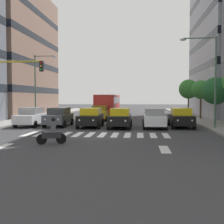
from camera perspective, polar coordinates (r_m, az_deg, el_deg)
The scene contains 20 objects.
ground_plane at distance 20.86m, azimuth -3.12°, elevation -4.48°, with size 180.00×180.00×0.00m, color #38383A.
building_right_block_0 at distance 47.03m, azimuth -19.51°, elevation 10.97°, with size 9.42×19.42×18.82m.
crosswalk_markings at distance 20.86m, azimuth -3.12°, elevation -4.47°, with size 10.35×2.80×0.01m.
lane_arrow_0 at distance 15.25m, azimuth 10.33°, elevation -7.25°, with size 0.50×2.20×0.01m, color silver.
lane_arrow_1 at distance 16.93m, azimuth -20.95°, elevation -6.39°, with size 0.50×2.20×0.01m, color silver.
car_0 at distance 26.45m, azimuth 13.45°, elevation -1.06°, with size 2.02×4.44×1.72m.
car_1 at distance 25.52m, azimuth 8.33°, elevation -1.15°, with size 2.02×4.44×1.72m.
car_2 at distance 25.39m, azimuth 1.60°, elevation -1.15°, with size 2.02×4.44×1.72m.
car_3 at distance 26.01m, azimuth -4.21°, elevation -1.05°, with size 2.02×4.44×1.72m.
car_4 at distance 27.28m, azimuth -10.45°, elevation -0.91°, with size 2.02×4.44×1.72m.
car_5 at distance 27.92m, azimuth -15.61°, elevation -0.88°, with size 2.02×4.44×1.72m.
car_row2_0 at distance 33.60m, azimuth -2.41°, elevation -0.15°, with size 2.02×4.44×1.72m.
bus_behind_traffic at distance 40.26m, azimuth -0.78°, elevation 1.75°, with size 2.78×10.50×3.00m.
motorcycle_with_rider at distance 16.92m, azimuth -11.74°, elevation -4.06°, with size 1.64×0.64×1.57m.
traffic_light_gantry at distance 23.02m, azimuth -20.82°, elevation 5.29°, with size 4.53×0.36×5.50m.
street_lamp_left at distance 25.56m, azimuth 18.70°, elevation 7.46°, with size 3.06×0.28×7.59m.
street_lamp_right at distance 35.85m, azimuth -14.26°, elevation 6.12°, with size 2.81×0.28×7.58m.
street_tree_1 at distance 28.99m, azimuth 19.71°, elevation 3.91°, with size 2.57×2.57×4.42m.
street_tree_2 at distance 36.13m, azimuth 17.11°, elevation 4.20°, with size 2.24×2.24×4.57m.
street_tree_3 at distance 42.29m, azimuth 14.85°, elevation 4.37°, with size 2.73×2.73×5.05m.
Camera 1 is at (-3.08, 20.46, 2.69)m, focal length 46.40 mm.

